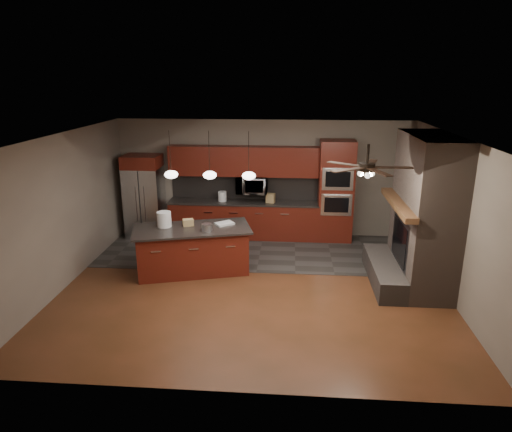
# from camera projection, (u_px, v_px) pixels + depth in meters

# --- Properties ---
(ground) EXTENTS (7.00, 7.00, 0.00)m
(ground) POSITION_uv_depth(u_px,v_px,m) (254.00, 286.00, 8.55)
(ground) COLOR brown
(ground) RESTS_ON ground
(ceiling) EXTENTS (7.00, 6.00, 0.02)m
(ceiling) POSITION_uv_depth(u_px,v_px,m) (254.00, 136.00, 7.72)
(ceiling) COLOR white
(ceiling) RESTS_ON back_wall
(back_wall) EXTENTS (7.00, 0.02, 2.80)m
(back_wall) POSITION_uv_depth(u_px,v_px,m) (264.00, 179.00, 10.99)
(back_wall) COLOR gray
(back_wall) RESTS_ON ground
(right_wall) EXTENTS (0.02, 6.00, 2.80)m
(right_wall) POSITION_uv_depth(u_px,v_px,m) (455.00, 220.00, 7.87)
(right_wall) COLOR gray
(right_wall) RESTS_ON ground
(left_wall) EXTENTS (0.02, 6.00, 2.80)m
(left_wall) POSITION_uv_depth(u_px,v_px,m) (65.00, 211.00, 8.40)
(left_wall) COLOR gray
(left_wall) RESTS_ON ground
(slate_tile_patch) EXTENTS (7.00, 2.40, 0.01)m
(slate_tile_patch) POSITION_uv_depth(u_px,v_px,m) (260.00, 251.00, 10.26)
(slate_tile_patch) COLOR #363330
(slate_tile_patch) RESTS_ON ground
(fireplace_column) EXTENTS (1.30, 2.10, 2.80)m
(fireplace_column) POSITION_uv_depth(u_px,v_px,m) (421.00, 218.00, 8.32)
(fireplace_column) COLOR brown
(fireplace_column) RESTS_ON ground
(back_cabinetry) EXTENTS (3.59, 0.64, 2.20)m
(back_cabinetry) POSITION_uv_depth(u_px,v_px,m) (244.00, 201.00, 10.93)
(back_cabinetry) COLOR #5A1710
(back_cabinetry) RESTS_ON ground
(oven_tower) EXTENTS (0.80, 0.63, 2.38)m
(oven_tower) POSITION_uv_depth(u_px,v_px,m) (336.00, 191.00, 10.64)
(oven_tower) COLOR #5A1710
(oven_tower) RESTS_ON ground
(microwave) EXTENTS (0.73, 0.41, 0.50)m
(microwave) POSITION_uv_depth(u_px,v_px,m) (252.00, 185.00, 10.81)
(microwave) COLOR silver
(microwave) RESTS_ON back_cabinetry
(refrigerator) EXTENTS (0.85, 0.75, 2.00)m
(refrigerator) POSITION_uv_depth(u_px,v_px,m) (144.00, 196.00, 10.96)
(refrigerator) COLOR silver
(refrigerator) RESTS_ON ground
(kitchen_island) EXTENTS (2.46, 1.60, 0.92)m
(kitchen_island) POSITION_uv_depth(u_px,v_px,m) (193.00, 250.00, 9.07)
(kitchen_island) COLOR #5A1710
(kitchen_island) RESTS_ON ground
(white_bucket) EXTENTS (0.36, 0.36, 0.30)m
(white_bucket) POSITION_uv_depth(u_px,v_px,m) (164.00, 219.00, 8.98)
(white_bucket) COLOR white
(white_bucket) RESTS_ON kitchen_island
(paint_can) EXTENTS (0.21, 0.21, 0.13)m
(paint_can) POSITION_uv_depth(u_px,v_px,m) (207.00, 227.00, 8.77)
(paint_can) COLOR #B5B5BA
(paint_can) RESTS_ON kitchen_island
(paint_tray) EXTENTS (0.43, 0.41, 0.04)m
(paint_tray) POSITION_uv_depth(u_px,v_px,m) (225.00, 223.00, 9.15)
(paint_tray) COLOR silver
(paint_tray) RESTS_ON kitchen_island
(cardboard_box) EXTENTS (0.25, 0.21, 0.13)m
(cardboard_box) POSITION_uv_depth(u_px,v_px,m) (188.00, 222.00, 9.06)
(cardboard_box) COLOR tan
(cardboard_box) RESTS_ON kitchen_island
(counter_bucket) EXTENTS (0.20, 0.20, 0.23)m
(counter_bucket) POSITION_uv_depth(u_px,v_px,m) (222.00, 196.00, 10.89)
(counter_bucket) COLOR white
(counter_bucket) RESTS_ON back_cabinetry
(counter_box) EXTENTS (0.22, 0.19, 0.22)m
(counter_box) POSITION_uv_depth(u_px,v_px,m) (271.00, 198.00, 10.76)
(counter_box) COLOR #9C8051
(counter_box) RESTS_ON back_cabinetry
(pendant_left) EXTENTS (0.26, 0.26, 0.92)m
(pendant_left) POSITION_uv_depth(u_px,v_px,m) (171.00, 174.00, 8.76)
(pendant_left) COLOR black
(pendant_left) RESTS_ON ceiling
(pendant_center) EXTENTS (0.26, 0.26, 0.92)m
(pendant_center) POSITION_uv_depth(u_px,v_px,m) (210.00, 175.00, 8.70)
(pendant_center) COLOR black
(pendant_center) RESTS_ON ceiling
(pendant_right) EXTENTS (0.26, 0.26, 0.92)m
(pendant_right) POSITION_uv_depth(u_px,v_px,m) (249.00, 176.00, 8.65)
(pendant_right) COLOR black
(pendant_right) RESTS_ON ceiling
(ceiling_fan) EXTENTS (1.27, 1.33, 0.41)m
(ceiling_fan) POSITION_uv_depth(u_px,v_px,m) (367.00, 167.00, 6.93)
(ceiling_fan) COLOR black
(ceiling_fan) RESTS_ON ceiling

